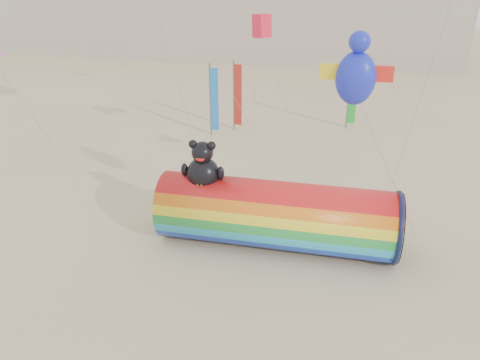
# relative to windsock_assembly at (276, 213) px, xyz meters

# --- Properties ---
(ground) EXTENTS (160.00, 160.00, 0.00)m
(ground) POSITION_rel_windsock_assembly_xyz_m (-2.41, -0.17, -1.59)
(ground) COLOR #CCB58C
(ground) RESTS_ON ground
(windsock_assembly) EXTENTS (10.40, 3.17, 4.80)m
(windsock_assembly) POSITION_rel_windsock_assembly_xyz_m (0.00, 0.00, 0.00)
(windsock_assembly) COLOR red
(windsock_assembly) RESTS_ON ground
(kite_handler) EXTENTS (0.80, 0.74, 1.83)m
(kite_handler) POSITION_rel_windsock_assembly_xyz_m (3.62, 2.83, -0.68)
(kite_handler) COLOR slate
(kite_handler) RESTS_ON ground
(fabric_bundle) EXTENTS (2.62, 1.35, 0.41)m
(fabric_bundle) POSITION_rel_windsock_assembly_xyz_m (4.26, 1.60, -1.42)
(fabric_bundle) COLOR #3F0F0B
(fabric_bundle) RESTS_ON ground
(festival_banners) EXTENTS (10.28, 3.86, 5.20)m
(festival_banners) POSITION_rel_windsock_assembly_xyz_m (-2.84, 15.18, 1.05)
(festival_banners) COLOR #59595E
(festival_banners) RESTS_ON ground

